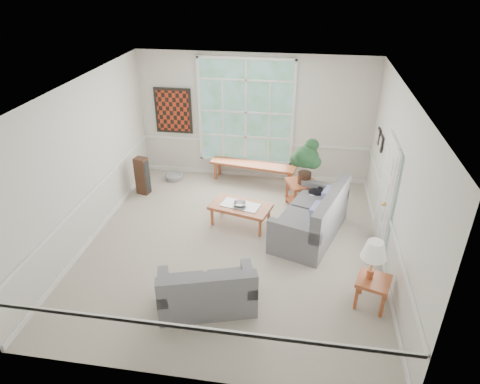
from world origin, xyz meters
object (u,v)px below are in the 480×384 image
coffee_table (240,215)px  end_table (301,194)px  loveseat_front (207,286)px  side_table (372,292)px  loveseat_right (310,212)px

coffee_table → end_table: size_ratio=2.01×
coffee_table → loveseat_front: bearing=-79.3°
end_table → side_table: bearing=-67.9°
loveseat_right → coffee_table: bearing=-168.3°
loveseat_right → side_table: (0.99, -1.81, -0.27)m
end_table → side_table: size_ratio=1.19×
end_table → loveseat_right: bearing=-80.0°
loveseat_front → side_table: (2.53, 0.42, -0.15)m
loveseat_right → end_table: (-0.19, 1.10, -0.22)m
loveseat_right → side_table: bearing=-42.7°
loveseat_front → loveseat_right: bearing=38.5°
loveseat_front → side_table: 2.57m
coffee_table → side_table: bearing=-25.5°
end_table → side_table: end_table is taller
loveseat_right → end_table: size_ratio=3.21×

